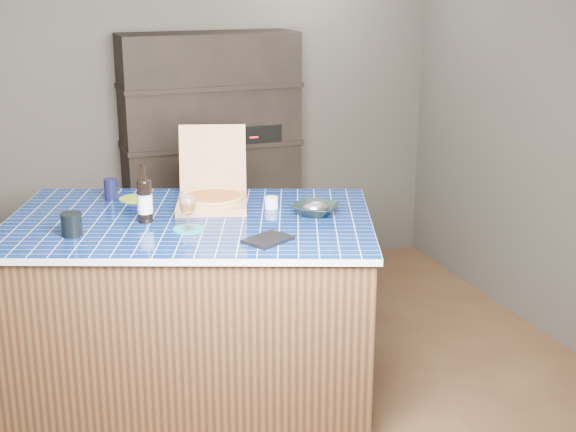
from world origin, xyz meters
name	(u,v)px	position (x,y,z in m)	size (l,w,h in m)	color
room	(285,162)	(0.00, 0.00, 1.25)	(3.50, 3.50, 3.50)	brown
shelving_unit	(212,163)	(0.00, 1.53, 0.90)	(1.20, 0.41, 1.80)	black
kitchen_island	(192,311)	(-0.52, -0.02, 0.50)	(2.12, 1.72, 1.00)	#4F381F
pizza_box	(212,196)	(-0.35, 0.16, 1.06)	(0.47, 0.53, 0.39)	#B17A5B
mead_bottle	(145,199)	(-0.73, 0.01, 1.12)	(0.08, 0.08, 0.29)	black
teal_trivet	(189,229)	(-0.56, -0.19, 1.01)	(0.15, 0.15, 0.01)	teal
wine_glass	(188,205)	(-0.56, -0.19, 1.13)	(0.08, 0.08, 0.17)	white
tumbler	(72,224)	(-1.09, -0.09, 1.06)	(0.10, 0.10, 0.11)	black
dvd_case	(268,240)	(-0.25, -0.48, 1.01)	(0.15, 0.21, 0.02)	black
bowl	(315,209)	(0.11, -0.16, 1.03)	(0.22, 0.22, 0.06)	black
foil_contents	(315,207)	(0.11, -0.16, 1.04)	(0.14, 0.11, 0.06)	#ABAAB5
white_jar	(271,203)	(-0.07, 0.02, 1.03)	(0.07, 0.07, 0.06)	white
navy_cup	(111,189)	(-0.83, 0.48, 1.06)	(0.07, 0.07, 0.11)	black
green_trivet	(136,199)	(-0.71, 0.44, 1.01)	(0.18, 0.18, 0.01)	#93B627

